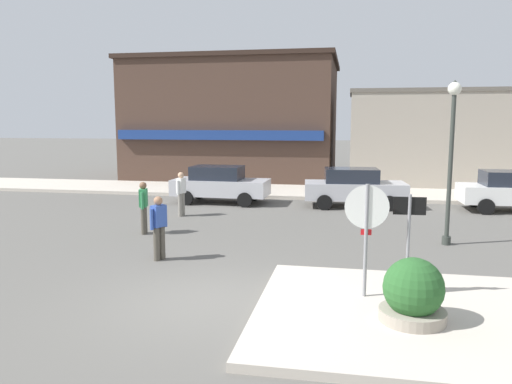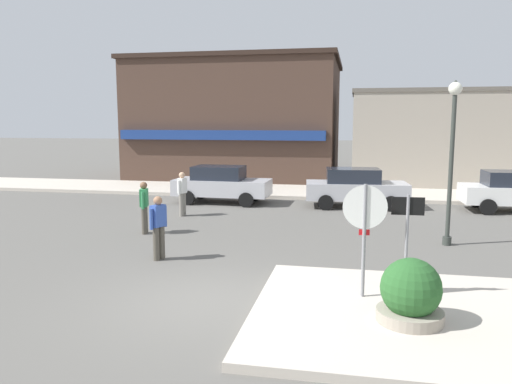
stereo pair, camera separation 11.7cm
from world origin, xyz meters
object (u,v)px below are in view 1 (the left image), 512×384
parked_car_second (354,187)px  pedestrian_crossing_near (144,206)px  stop_sign (366,226)px  lamp_post (452,139)px  pedestrian_crossing_far (181,192)px  one_way_sign (408,235)px  parked_car_nearest (220,184)px  planter (413,297)px  pedestrian_kerb_side (159,226)px

parked_car_second → pedestrian_crossing_near: size_ratio=2.57×
stop_sign → lamp_post: bearing=65.0°
stop_sign → lamp_post: lamp_post is taller
stop_sign → pedestrian_crossing_near: bearing=143.8°
pedestrian_crossing_near → pedestrian_crossing_far: (0.17, 2.97, 0.00)m
one_way_sign → lamp_post: bearing=72.0°
pedestrian_crossing_near → parked_car_nearest: bearing=82.6°
lamp_post → parked_car_nearest: (-8.10, 5.76, -2.15)m
stop_sign → pedestrian_crossing_near: 8.10m
one_way_sign → pedestrian_crossing_near: (-7.31, 4.57, -0.46)m
stop_sign → planter: 1.63m
pedestrian_crossing_far → pedestrian_kerb_side: (1.39, -5.63, 0.00)m
planter → pedestrian_kerb_side: (-5.72, 3.19, 0.31)m
parked_car_second → parked_car_nearest: bearing=-179.4°
planter → pedestrian_crossing_near: 9.34m
one_way_sign → parked_car_second: (-0.96, 10.70, -0.52)m
pedestrian_kerb_side → pedestrian_crossing_far: bearing=103.9°
stop_sign → pedestrian_kerb_side: (-4.96, 2.11, -0.65)m
parked_car_nearest → pedestrian_kerb_side: pedestrian_kerb_side is taller
pedestrian_crossing_far → pedestrian_crossing_near: bearing=-93.2°
stop_sign → parked_car_nearest: 12.28m
stop_sign → lamp_post: 5.79m
stop_sign → one_way_sign: size_ratio=1.10×
lamp_post → pedestrian_crossing_near: lamp_post is taller
one_way_sign → pedestrian_crossing_far: size_ratio=1.30×
pedestrian_crossing_far → pedestrian_kerb_side: same height
parked_car_nearest → pedestrian_crossing_far: size_ratio=2.51×
lamp_post → pedestrian_kerb_side: 8.19m
pedestrian_crossing_near → pedestrian_kerb_side: same height
pedestrian_kerb_side → pedestrian_crossing_near: bearing=120.3°
stop_sign → pedestrian_crossing_far: bearing=129.4°
stop_sign → parked_car_second: (-0.17, 10.90, -0.71)m
stop_sign → parked_car_nearest: size_ratio=0.57×
stop_sign → pedestrian_crossing_near: (-6.52, 4.77, -0.65)m
parked_car_second → pedestrian_kerb_side: size_ratio=2.57×
parked_car_second → pedestrian_kerb_side: 10.01m
lamp_post → parked_car_nearest: size_ratio=1.12×
parked_car_nearest → pedestrian_crossing_near: (-0.79, -6.07, 0.06)m
one_way_sign → pedestrian_crossing_near: bearing=148.0°
parked_car_nearest → pedestrian_kerb_side: size_ratio=2.51×
pedestrian_crossing_far → pedestrian_kerb_side: 5.80m
parked_car_nearest → lamp_post: bearing=-35.4°
one_way_sign → lamp_post: (1.59, 4.88, 1.63)m
stop_sign → planter: bearing=-54.9°
one_way_sign → planter: (-0.03, -1.28, -0.77)m
parked_car_nearest → planter: bearing=-61.5°
pedestrian_crossing_far → stop_sign: bearing=-50.6°
one_way_sign → pedestrian_kerb_side: 6.08m
pedestrian_kerb_side → lamp_post: bearing=22.1°
pedestrian_crossing_near → pedestrian_kerb_side: 3.08m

